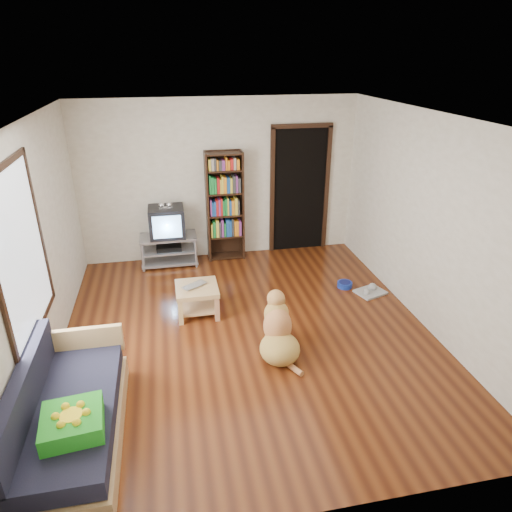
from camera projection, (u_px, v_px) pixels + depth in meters
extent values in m
plane|color=#5E2A10|center=(248.00, 333.00, 5.71)|extent=(5.00, 5.00, 0.00)
plane|color=white|center=(247.00, 118.00, 4.64)|extent=(5.00, 5.00, 0.00)
plane|color=silver|center=(220.00, 180.00, 7.41)|extent=(4.50, 0.00, 4.50)
plane|color=silver|center=(317.00, 378.00, 2.94)|extent=(4.50, 0.00, 4.50)
plane|color=silver|center=(36.00, 252.00, 4.77)|extent=(0.00, 5.00, 5.00)
plane|color=silver|center=(428.00, 223.00, 5.58)|extent=(0.00, 5.00, 5.00)
cube|color=green|center=(73.00, 422.00, 3.67)|extent=(0.52, 0.52, 0.16)
imported|color=silver|center=(197.00, 287.00, 5.95)|extent=(0.40, 0.37, 0.03)
cylinder|color=navy|center=(345.00, 285.00, 6.80)|extent=(0.22, 0.22, 0.08)
cube|color=#A2A2A2|center=(370.00, 292.00, 6.64)|extent=(0.48, 0.43, 0.03)
cube|color=white|center=(21.00, 254.00, 4.24)|extent=(0.02, 1.30, 1.60)
cube|color=black|center=(2.00, 167.00, 3.91)|extent=(0.03, 1.42, 0.06)
cube|color=black|center=(39.00, 328.00, 4.58)|extent=(0.03, 1.42, 0.06)
cube|color=black|center=(39.00, 228.00, 4.87)|extent=(0.03, 0.06, 1.70)
cube|color=black|center=(299.00, 191.00, 7.74)|extent=(0.90, 0.02, 2.10)
cube|color=black|center=(272.00, 193.00, 7.64)|extent=(0.07, 0.05, 2.14)
cube|color=black|center=(327.00, 190.00, 7.81)|extent=(0.07, 0.05, 2.14)
cube|color=black|center=(302.00, 126.00, 7.28)|extent=(1.03, 0.05, 0.07)
cube|color=#99999E|center=(168.00, 237.00, 7.36)|extent=(0.90, 0.45, 0.04)
cube|color=#99999E|center=(169.00, 250.00, 7.46)|extent=(0.86, 0.42, 0.03)
cube|color=#99999E|center=(170.00, 260.00, 7.53)|extent=(0.90, 0.45, 0.04)
cylinder|color=#99999E|center=(143.00, 257.00, 7.20)|extent=(0.04, 0.04, 0.50)
cylinder|color=#99999E|center=(196.00, 253.00, 7.35)|extent=(0.04, 0.04, 0.50)
cylinder|color=#99999E|center=(143.00, 247.00, 7.56)|extent=(0.04, 0.04, 0.50)
cylinder|color=#99999E|center=(194.00, 243.00, 7.71)|extent=(0.04, 0.04, 0.50)
cube|color=black|center=(169.00, 247.00, 7.43)|extent=(0.40, 0.30, 0.07)
cube|color=black|center=(167.00, 222.00, 7.25)|extent=(0.55, 0.48, 0.48)
cube|color=black|center=(167.00, 218.00, 7.43)|extent=(0.40, 0.14, 0.36)
cube|color=#8CBFF2|center=(167.00, 227.00, 7.03)|extent=(0.44, 0.02, 0.36)
cube|color=silver|center=(166.00, 208.00, 7.11)|extent=(0.20, 0.07, 0.02)
sphere|color=silver|center=(161.00, 205.00, 7.08)|extent=(0.09, 0.09, 0.09)
sphere|color=silver|center=(169.00, 205.00, 7.10)|extent=(0.09, 0.09, 0.09)
cube|color=black|center=(207.00, 208.00, 7.39)|extent=(0.03, 0.30, 1.80)
cube|color=black|center=(242.00, 206.00, 7.49)|extent=(0.03, 0.30, 1.80)
cube|color=black|center=(224.00, 204.00, 7.56)|extent=(0.60, 0.02, 1.80)
cube|color=black|center=(226.00, 255.00, 7.80)|extent=(0.56, 0.28, 0.02)
cube|color=black|center=(226.00, 235.00, 7.64)|extent=(0.56, 0.28, 0.03)
cube|color=black|center=(225.00, 214.00, 7.49)|extent=(0.56, 0.28, 0.02)
cube|color=black|center=(224.00, 192.00, 7.34)|extent=(0.56, 0.28, 0.02)
cube|color=black|center=(224.00, 170.00, 7.19)|extent=(0.56, 0.28, 0.02)
cube|color=black|center=(223.00, 153.00, 7.08)|extent=(0.56, 0.28, 0.02)
cube|color=tan|center=(76.00, 432.00, 4.09)|extent=(0.80, 1.80, 0.22)
cube|color=#1E1E2D|center=(72.00, 413.00, 3.99)|extent=(0.74, 1.74, 0.18)
cube|color=#1E1E2D|center=(24.00, 394.00, 3.82)|extent=(0.12, 1.74, 0.40)
cube|color=tan|center=(83.00, 341.00, 4.69)|extent=(0.80, 0.06, 0.30)
cube|color=tan|center=(197.00, 289.00, 5.99)|extent=(0.55, 0.55, 0.06)
cube|color=tan|center=(198.00, 306.00, 6.10)|extent=(0.45, 0.45, 0.03)
cube|color=tan|center=(181.00, 313.00, 5.82)|extent=(0.06, 0.06, 0.34)
cube|color=tan|center=(217.00, 309.00, 5.91)|extent=(0.06, 0.06, 0.34)
cube|color=tan|center=(179.00, 295.00, 6.24)|extent=(0.06, 0.06, 0.34)
cube|color=tan|center=(213.00, 292.00, 6.33)|extent=(0.06, 0.06, 0.34)
ellipsoid|color=#B48745|center=(280.00, 349.00, 5.17)|extent=(0.50, 0.54, 0.34)
ellipsoid|color=#C3824B|center=(277.00, 326.00, 5.26)|extent=(0.36, 0.39, 0.45)
ellipsoid|color=tan|center=(276.00, 314.00, 5.30)|extent=(0.31, 0.28, 0.32)
ellipsoid|color=tan|center=(276.00, 298.00, 5.27)|extent=(0.23, 0.25, 0.20)
ellipsoid|color=#C3814B|center=(274.00, 296.00, 5.38)|extent=(0.10, 0.18, 0.08)
sphere|color=black|center=(273.00, 292.00, 5.46)|extent=(0.04, 0.04, 0.04)
ellipsoid|color=tan|center=(270.00, 301.00, 5.24)|extent=(0.06, 0.07, 0.14)
ellipsoid|color=tan|center=(283.00, 300.00, 5.25)|extent=(0.06, 0.07, 0.14)
cylinder|color=tan|center=(269.00, 328.00, 5.48)|extent=(0.08, 0.12, 0.37)
cylinder|color=#B99447|center=(281.00, 328.00, 5.49)|extent=(0.08, 0.12, 0.37)
sphere|color=gold|center=(268.00, 337.00, 5.58)|extent=(0.09, 0.09, 0.09)
sphere|color=#D08450|center=(280.00, 337.00, 5.60)|extent=(0.09, 0.09, 0.09)
cylinder|color=#C8854D|center=(292.00, 367.00, 5.05)|extent=(0.20, 0.32, 0.07)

